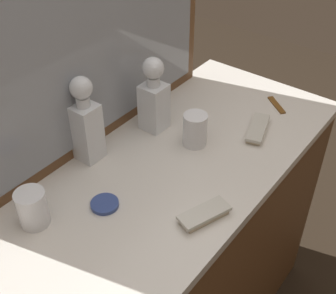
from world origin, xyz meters
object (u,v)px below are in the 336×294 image
(crystal_decanter_left, at_px, (86,127))
(crystal_decanter_rear, at_px, (154,101))
(porcelain_dish, at_px, (105,204))
(crystal_tumbler_left, at_px, (195,131))
(crystal_tumbler_center, at_px, (33,209))
(silver_brush_center, at_px, (258,129))
(silver_brush_far_left, at_px, (204,215))
(tortoiseshell_comb, at_px, (276,105))

(crystal_decanter_left, bearing_deg, crystal_decanter_rear, -13.70)
(crystal_decanter_left, bearing_deg, porcelain_dish, -124.71)
(crystal_decanter_left, xyz_separation_m, crystal_tumbler_left, (0.25, -0.22, -0.06))
(crystal_tumbler_center, distance_m, silver_brush_center, 0.76)
(crystal_decanter_left, distance_m, crystal_tumbler_left, 0.34)
(silver_brush_far_left, xyz_separation_m, porcelain_dish, (-0.13, 0.24, -0.01))
(crystal_decanter_rear, bearing_deg, crystal_tumbler_center, -177.50)
(crystal_decanter_left, distance_m, tortoiseshell_comb, 0.71)
(crystal_decanter_left, height_order, porcelain_dish, crystal_decanter_left)
(crystal_decanter_rear, xyz_separation_m, silver_brush_far_left, (-0.24, -0.37, -0.09))
(silver_brush_center, bearing_deg, crystal_tumbler_left, 143.43)
(crystal_decanter_rear, bearing_deg, tortoiseshell_comb, -35.82)
(crystal_tumbler_center, xyz_separation_m, tortoiseshell_comb, (0.90, -0.25, -0.04))
(crystal_decanter_left, distance_m, silver_brush_center, 0.56)
(crystal_decanter_rear, distance_m, crystal_tumbler_left, 0.17)
(silver_brush_center, relative_size, tortoiseshell_comb, 1.71)
(crystal_decanter_left, height_order, silver_brush_center, crystal_decanter_left)
(crystal_tumbler_left, xyz_separation_m, silver_brush_center, (0.18, -0.13, -0.04))
(crystal_tumbler_left, bearing_deg, crystal_tumbler_center, 165.58)
(crystal_tumbler_left, bearing_deg, crystal_decanter_rear, 92.48)
(crystal_decanter_left, relative_size, porcelain_dish, 3.59)
(crystal_tumbler_center, height_order, tortoiseshell_comb, crystal_tumbler_center)
(crystal_tumbler_center, distance_m, silver_brush_far_left, 0.44)
(crystal_decanter_rear, distance_m, porcelain_dish, 0.40)
(tortoiseshell_comb, bearing_deg, crystal_tumbler_left, 163.45)
(silver_brush_center, distance_m, porcelain_dish, 0.58)
(crystal_decanter_left, bearing_deg, tortoiseshell_comb, -28.02)
(porcelain_dish, relative_size, tortoiseshell_comb, 0.78)
(crystal_decanter_rear, height_order, silver_brush_far_left, crystal_decanter_rear)
(crystal_decanter_left, distance_m, crystal_decanter_rear, 0.25)
(porcelain_dish, bearing_deg, tortoiseshell_comb, -10.88)
(crystal_decanter_rear, bearing_deg, crystal_tumbler_left, -87.52)
(silver_brush_center, height_order, tortoiseshell_comb, silver_brush_center)
(crystal_decanter_rear, distance_m, crystal_tumbler_center, 0.53)
(crystal_decanter_left, height_order, crystal_tumbler_left, crystal_decanter_left)
(crystal_tumbler_left, distance_m, crystal_tumbler_center, 0.55)
(crystal_decanter_left, relative_size, crystal_decanter_rear, 1.08)
(silver_brush_center, relative_size, silver_brush_far_left, 1.11)
(silver_brush_center, xyz_separation_m, silver_brush_far_left, (-0.43, -0.07, 0.00))
(crystal_tumbler_center, height_order, silver_brush_center, crystal_tumbler_center)
(silver_brush_far_left, height_order, porcelain_dish, silver_brush_far_left)
(crystal_tumbler_center, bearing_deg, porcelain_dish, -33.70)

